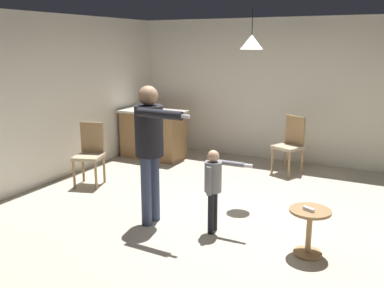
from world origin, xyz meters
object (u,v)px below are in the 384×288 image
Objects in this scene: spare_remote_on_table at (309,209)px; dining_chair_near_wall at (291,143)px; kitchen_counter at (153,134)px; person_adult at (150,140)px; dining_chair_by_counter at (90,151)px; person_child at (214,182)px; side_table_by_couch at (309,226)px.

dining_chair_near_wall is at bearing 108.10° from spare_remote_on_table.
kitchen_counter is 3.24m from person_adult.
dining_chair_by_counter is 3.41m from dining_chair_near_wall.
dining_chair_near_wall is at bearing 175.35° from person_child.
kitchen_counter is at bearing -145.94° from person_adult.
kitchen_counter is 4.52m from spare_remote_on_table.
person_child is at bearing 99.73° from person_adult.
spare_remote_on_table is (3.63, -2.69, 0.06)m from kitchen_counter.
side_table_by_couch is 1.19m from person_child.
side_table_by_couch is 4.00× the size of spare_remote_on_table.
kitchen_counter is 2.68m from dining_chair_near_wall.
side_table_by_couch is 3.75m from dining_chair_by_counter.
person_adult is 1.74× the size of dining_chair_by_counter.
spare_remote_on_table is (3.65, -0.84, -0.01)m from dining_chair_by_counter.
side_table_by_couch is at bearing 130.78° from dining_chair_near_wall.
spare_remote_on_table is at bearing -101.68° from side_table_by_couch.
dining_chair_by_counter reaches higher than kitchen_counter.
person_child reaches higher than dining_chair_by_counter.
person_adult is at bearing -178.47° from side_table_by_couch.
kitchen_counter is at bearing 143.93° from side_table_by_couch.
kitchen_counter is at bearing -137.13° from person_child.
dining_chair_near_wall is (2.67, 0.23, 0.07)m from kitchen_counter.
spare_remote_on_table is (0.96, -2.93, -0.01)m from dining_chair_near_wall.
dining_chair_by_counter is 3.75m from spare_remote_on_table.
person_adult reaches higher than dining_chair_near_wall.
kitchen_counter is at bearing 143.42° from spare_remote_on_table.
dining_chair_by_counter reaches higher than side_table_by_couch.
person_adult is at bearing 135.24° from dining_chair_by_counter.
side_table_by_couch is at bearing 86.37° from person_child.
person_child reaches higher than spare_remote_on_table.
person_adult is 1.71× the size of person_child.
person_child is at bearing -46.21° from kitchen_counter.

